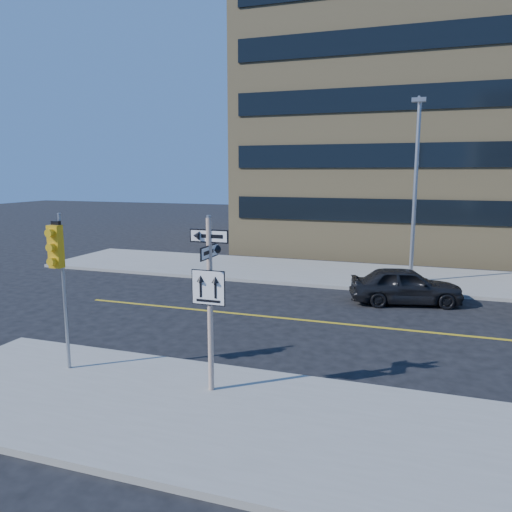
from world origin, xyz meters
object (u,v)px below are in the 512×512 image
(traffic_signal, at_px, (58,259))
(streetlight_a, at_px, (416,180))
(parked_car_a, at_px, (406,286))
(sign_pole, at_px, (210,294))

(traffic_signal, relative_size, streetlight_a, 0.50)
(parked_car_a, xyz_separation_m, streetlight_a, (0.09, 3.28, 4.03))
(sign_pole, xyz_separation_m, parked_car_a, (3.91, 9.99, -1.71))
(sign_pole, xyz_separation_m, traffic_signal, (-4.00, -0.15, 0.59))
(streetlight_a, bearing_deg, parked_car_a, -91.61)
(sign_pole, height_order, streetlight_a, streetlight_a)
(parked_car_a, bearing_deg, streetlight_a, -15.55)
(sign_pole, distance_m, traffic_signal, 4.05)
(traffic_signal, bearing_deg, sign_pole, 2.11)
(sign_pole, bearing_deg, streetlight_a, 73.23)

